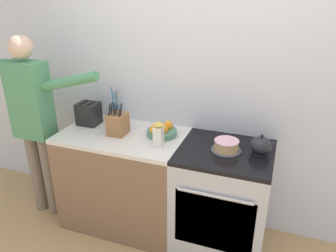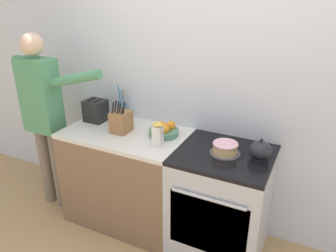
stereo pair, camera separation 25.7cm
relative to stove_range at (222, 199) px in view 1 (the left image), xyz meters
The scene contains 11 objects.
wall_back 0.96m from the stove_range, 127.18° to the left, with size 8.00×0.04×2.60m.
counter_cabinet 0.89m from the stove_range, behind, with size 1.06×0.66×0.90m.
stove_range is the anchor object (origin of this frame).
layer_cake 0.49m from the stove_range, 29.56° to the right, with size 0.23×0.23×0.09m.
tea_kettle 0.58m from the stove_range, 10.03° to the left, with size 0.19×0.16×0.16m.
knife_block 1.07m from the stove_range, behind, with size 0.14×0.17×0.28m.
utensil_crock 1.23m from the stove_range, 166.79° to the left, with size 0.09×0.09×0.33m.
fruit_bowl 0.75m from the stove_range, behind, with size 0.25×0.25×0.11m.
toaster 1.39m from the stove_range, behind, with size 0.20×0.16×0.20m.
milk_carton 0.76m from the stove_range, 167.63° to the right, with size 0.07×0.07×0.21m.
person_baker 1.79m from the stove_range, behind, with size 0.95×0.20×1.71m.
Camera 1 is at (0.61, -1.92, 2.08)m, focal length 35.00 mm.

